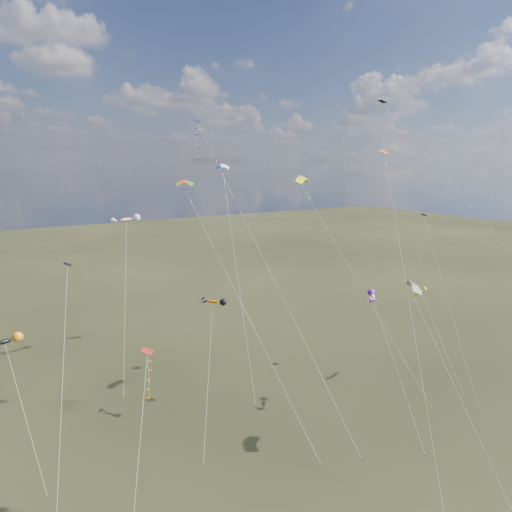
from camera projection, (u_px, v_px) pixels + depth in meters
ground at (362, 497)px, 41.09m from camera, size 400.00×400.00×0.00m
diamond_black_high at (398, 145)px, 58.25m from camera, size 21.49×26.04×37.23m
diamond_navy_tall at (208, 161)px, 55.72m from camera, size 6.76×24.95×34.70m
diamond_black_mid at (64, 334)px, 42.91m from camera, size 5.42×14.48×19.65m
diamond_red_low at (148, 385)px, 35.96m from camera, size 5.64×8.49×15.16m
diamond_navy_right at (424, 245)px, 63.02m from camera, size 3.58×12.99×22.57m
diamond_orange_center at (398, 237)px, 46.82m from camera, size 9.82×18.02×30.86m
parafoil_yellow at (304, 179)px, 55.14m from camera, size 11.80×14.64×28.29m
parafoil_blue_white at (223, 167)px, 70.98m from camera, size 8.07×21.58×29.49m
parafoil_striped at (415, 285)px, 44.41m from camera, size 4.43×16.84×18.60m
parafoil_tricolor at (186, 185)px, 50.73m from camera, size 7.35×18.27×27.85m
novelty_black_orange at (5, 342)px, 44.29m from camera, size 3.24×9.29×13.02m
novelty_orange_black at (213, 302)px, 51.24m from camera, size 6.42×9.06×14.60m
novelty_white_purple at (373, 296)px, 53.40m from camera, size 3.26×11.62×14.62m
novelty_redwhite_stripe at (126, 220)px, 67.62m from camera, size 7.67×14.43×21.75m
novelty_blue_yellow at (421, 292)px, 61.03m from camera, size 2.49×7.65×12.95m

